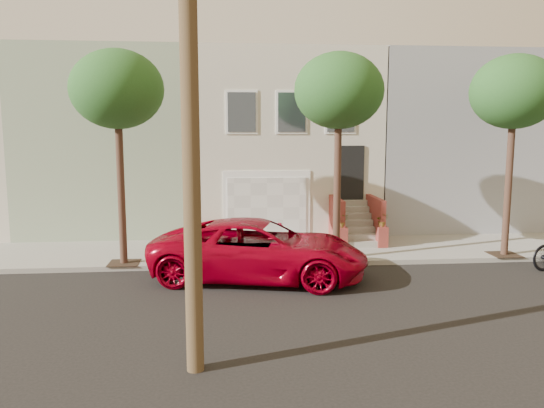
{
  "coord_description": "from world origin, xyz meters",
  "views": [
    {
      "loc": [
        -2.47,
        -12.08,
        4.19
      ],
      "look_at": [
        -1.09,
        3.0,
        2.02
      ],
      "focal_mm": 35.14,
      "sensor_mm": 36.0,
      "label": 1
    }
  ],
  "objects": [
    {
      "name": "tree_right",
      "position": [
        6.5,
        3.9,
        5.26
      ],
      "size": [
        2.7,
        2.57,
        6.3
      ],
      "color": "#2D2116",
      "rests_on": "sidewalk"
    },
    {
      "name": "tree_left",
      "position": [
        -5.5,
        3.9,
        5.26
      ],
      "size": [
        2.7,
        2.57,
        6.3
      ],
      "color": "#2D2116",
      "rests_on": "sidewalk"
    },
    {
      "name": "tree_mid",
      "position": [
        1.0,
        3.9,
        5.26
      ],
      "size": [
        2.7,
        2.57,
        6.3
      ],
      "color": "#2D2116",
      "rests_on": "sidewalk"
    },
    {
      "name": "sidewalk",
      "position": [
        0.0,
        5.35,
        0.07
      ],
      "size": [
        40.0,
        3.7,
        0.15
      ],
      "primitive_type": "cube",
      "color": "#9C998E",
      "rests_on": "ground"
    },
    {
      "name": "ground",
      "position": [
        0.0,
        0.0,
        0.0
      ],
      "size": [
        90.0,
        90.0,
        0.0
      ],
      "primitive_type": "plane",
      "color": "black",
      "rests_on": "ground"
    },
    {
      "name": "pickup_truck",
      "position": [
        -1.5,
        2.37,
        0.83
      ],
      "size": [
        6.43,
        3.97,
        1.66
      ],
      "primitive_type": "imported",
      "rotation": [
        0.0,
        0.0,
        1.36
      ],
      "color": "#950015",
      "rests_on": "ground"
    },
    {
      "name": "house_row",
      "position": [
        0.0,
        11.19,
        3.64
      ],
      "size": [
        33.1,
        11.7,
        7.0
      ],
      "color": "beige",
      "rests_on": "sidewalk"
    }
  ]
}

